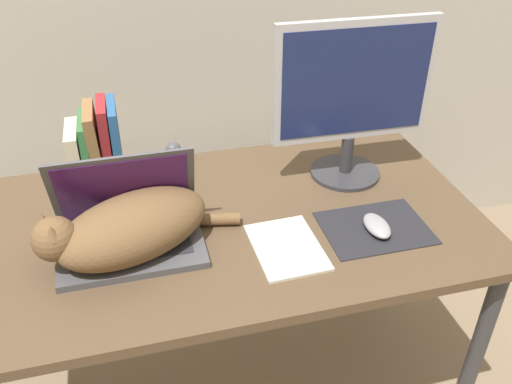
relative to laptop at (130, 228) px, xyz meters
name	(u,v)px	position (x,y,z in m)	size (l,w,h in m)	color
desk	(214,241)	(0.21, 0.04, -0.11)	(1.43, 0.75, 0.70)	brown
laptop	(130,228)	(0.00, 0.00, 0.00)	(0.35, 0.24, 0.24)	#4C4C51
cat	(128,228)	(0.00, -0.04, 0.03)	(0.50, 0.33, 0.16)	brown
external_monitor	(353,96)	(0.64, 0.17, 0.21)	(0.45, 0.21, 0.46)	#333338
mousepad	(375,228)	(0.62, -0.10, -0.05)	(0.27, 0.21, 0.00)	#232328
computer_mouse	(377,226)	(0.61, -0.11, -0.03)	(0.06, 0.11, 0.03)	#99999E
book_row	(96,150)	(-0.07, 0.29, 0.07)	(0.14, 0.15, 0.26)	beige
notepad	(287,247)	(0.37, -0.12, -0.04)	(0.17, 0.23, 0.01)	silver
webcam	(173,151)	(0.15, 0.36, 0.00)	(0.05, 0.05, 0.07)	#232328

